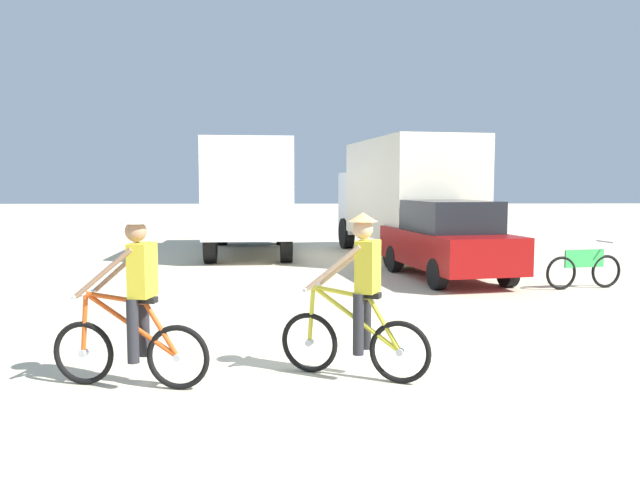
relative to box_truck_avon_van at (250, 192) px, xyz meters
The scene contains 7 objects.
ground_plane 11.54m from the box_truck_avon_van, 77.56° to the right, with size 120.00×120.00×0.00m, color beige.
box_truck_avon_van is the anchor object (origin of this frame).
box_truck_cream_rv 4.66m from the box_truck_avon_van, 13.21° to the right, with size 3.46×7.05×3.35m.
sedan_parked 7.25m from the box_truck_avon_van, 47.32° to the right, with size 2.54×4.46×1.76m.
cyclist_orange_shirt 12.63m from the box_truck_avon_van, 90.38° to the right, with size 1.71×0.55×1.82m.
cyclist_cowboy_hat 12.59m from the box_truck_avon_van, 79.57° to the right, with size 1.61×0.81×1.82m.
bicycle_spare 10.01m from the box_truck_avon_van, 42.03° to the right, with size 1.70×0.57×0.97m.
Camera 1 is at (-0.76, -7.84, 2.12)m, focal length 34.78 mm.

